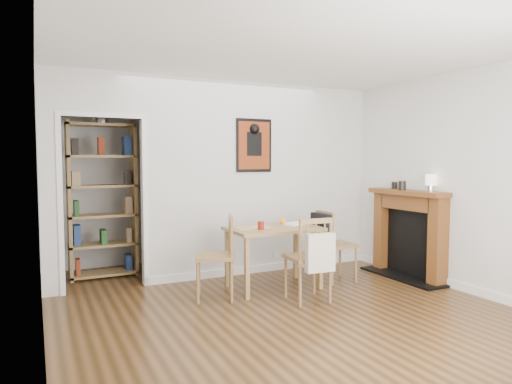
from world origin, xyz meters
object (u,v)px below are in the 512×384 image
red_glass (261,225)px  orange_fruit (283,221)px  fireplace (409,231)px  ceramic_jar_a (402,186)px  chair_front (308,258)px  notebook (294,224)px  mantel_lamp (431,181)px  dining_table (273,235)px  chair_left (215,257)px  chair_right (335,244)px  ceramic_jar_b (394,185)px  bookshelf (102,201)px

red_glass → orange_fruit: red_glass is taller
red_glass → fireplace: bearing=-6.2°
ceramic_jar_a → red_glass: bearing=174.8°
chair_front → notebook: size_ratio=3.06×
red_glass → mantel_lamp: size_ratio=0.44×
chair_front → red_glass: size_ratio=9.75×
red_glass → ceramic_jar_a: 2.04m
dining_table → red_glass: (-0.22, -0.10, 0.14)m
ceramic_jar_a → orange_fruit: bearing=165.3°
chair_left → mantel_lamp: mantel_lamp is taller
chair_right → orange_fruit: bearing=163.4°
dining_table → ceramic_jar_b: size_ratio=11.57×
chair_right → ceramic_jar_a: (0.91, -0.21, 0.75)m
dining_table → chair_front: chair_front is taller
mantel_lamp → ceramic_jar_a: mantel_lamp is taller
dining_table → bookshelf: size_ratio=0.53×
notebook → ceramic_jar_b: 1.60m
ceramic_jar_a → ceramic_jar_b: bearing=66.8°
chair_left → chair_right: chair_left is taller
chair_right → chair_left: bearing=-179.1°
bookshelf → ceramic_jar_a: size_ratio=17.29×
chair_front → fireplace: size_ratio=0.75×
chair_front → fireplace: fireplace is taller
bookshelf → red_glass: (1.56, -1.57, -0.22)m
bookshelf → ceramic_jar_b: bookshelf is taller
chair_front → orange_fruit: size_ratio=11.53×
dining_table → chair_front: bearing=-80.3°
dining_table → chair_left: chair_left is taller
bookshelf → ceramic_jar_a: bookshelf is taller
chair_left → bookshelf: bearing=122.1°
chair_left → chair_front: chair_left is taller
mantel_lamp → ceramic_jar_a: size_ratio=1.84×
dining_table → chair_left: 0.82m
orange_fruit → notebook: orange_fruit is taller
bookshelf → dining_table: bearing=-39.8°
fireplace → red_glass: size_ratio=12.96×
chair_left → notebook: bearing=9.6°
orange_fruit → mantel_lamp: 1.92m
chair_left → chair_front: 1.04m
chair_front → ceramic_jar_a: 1.85m
red_glass → chair_right: bearing=1.8°
dining_table → red_glass: 0.28m
chair_right → fireplace: fireplace is taller
chair_left → ceramic_jar_b: 2.78m
chair_left → orange_fruit: size_ratio=11.56×
chair_front → red_glass: chair_front is taller
chair_left → bookshelf: (-0.98, 1.57, 0.54)m
ceramic_jar_b → red_glass: bearing=-177.7°
chair_front → chair_left: bearing=149.5°
chair_right → red_glass: size_ratio=9.46×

